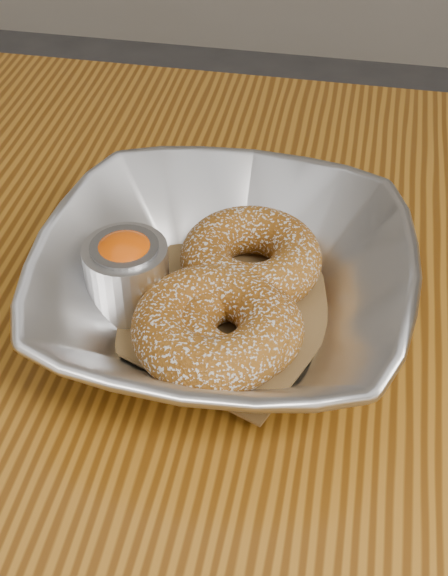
% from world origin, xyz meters
% --- Properties ---
extents(table, '(1.20, 0.80, 0.75)m').
position_xyz_m(table, '(0.00, 0.00, 0.65)').
color(table, brown).
rests_on(table, ground_plane).
extents(serving_bowl, '(0.25, 0.25, 0.06)m').
position_xyz_m(serving_bowl, '(0.02, 0.04, 0.78)').
color(serving_bowl, silver).
rests_on(serving_bowl, table).
extents(parchment, '(0.19, 0.19, 0.00)m').
position_xyz_m(parchment, '(0.02, 0.04, 0.76)').
color(parchment, brown).
rests_on(parchment, table).
extents(donut_back, '(0.13, 0.13, 0.04)m').
position_xyz_m(donut_back, '(0.03, 0.08, 0.78)').
color(donut_back, brown).
rests_on(donut_back, parchment).
extents(donut_front, '(0.11, 0.11, 0.03)m').
position_xyz_m(donut_front, '(0.03, 0.01, 0.78)').
color(donut_front, brown).
rests_on(donut_front, parchment).
extents(donut_extra, '(0.12, 0.12, 0.04)m').
position_xyz_m(donut_extra, '(0.02, 0.00, 0.78)').
color(donut_extra, brown).
rests_on(donut_extra, parchment).
extents(ramekin, '(0.06, 0.06, 0.06)m').
position_xyz_m(ramekin, '(-0.05, 0.04, 0.79)').
color(ramekin, silver).
rests_on(ramekin, table).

